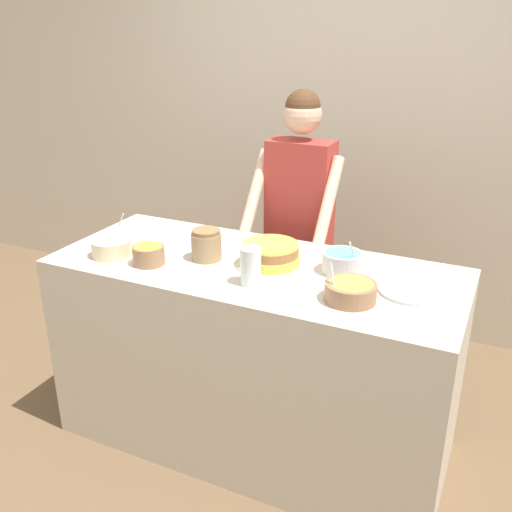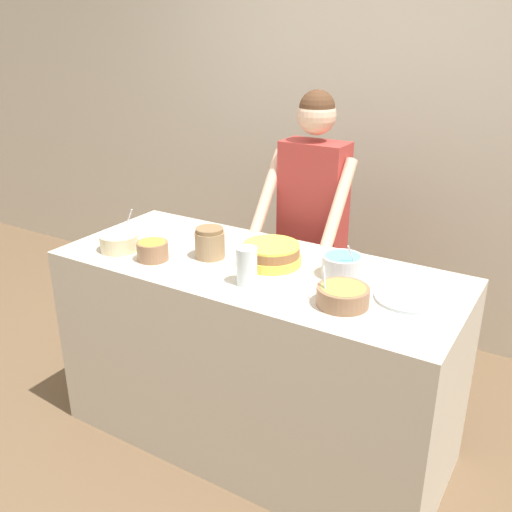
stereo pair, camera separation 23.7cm
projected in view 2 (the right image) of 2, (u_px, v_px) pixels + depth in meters
name	position (u px, v px, depth m)	size (l,w,h in m)	color
ground_plane	(212.00, 483.00, 2.49)	(14.00, 14.00, 0.00)	brown
wall_back	(379.00, 125.00, 3.41)	(10.00, 0.05, 2.60)	beige
counter	(256.00, 356.00, 2.61)	(1.76, 0.73, 0.91)	beige
person_baker	(312.00, 212.00, 2.92)	(0.45, 0.43, 1.58)	#2D2D38
cake	(271.00, 256.00, 2.41)	(0.29, 0.29, 0.10)	silver
frosting_bowl_olive	(343.00, 295.00, 2.08)	(0.19, 0.19, 0.15)	#936B4C
frosting_bowl_white	(119.00, 241.00, 2.58)	(0.17, 0.17, 0.18)	beige
frosting_bowl_orange	(153.00, 250.00, 2.48)	(0.14, 0.14, 0.08)	#936B4C
frosting_bowl_blue	(342.00, 265.00, 2.32)	(0.17, 0.17, 0.16)	silver
drinking_glass	(247.00, 266.00, 2.24)	(0.08, 0.08, 0.15)	silver
ceramic_plate	(409.00, 298.00, 2.13)	(0.26, 0.26, 0.01)	silver
stoneware_jar	(210.00, 243.00, 2.50)	(0.13, 0.13, 0.14)	#9E7F5B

